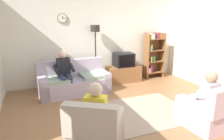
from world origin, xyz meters
TOP-DOWN VIEW (x-y plane):
  - ground_plane at (0.00, 0.00)m, footprint 12.00×12.00m
  - back_wall_assembly at (-0.00, 2.66)m, footprint 6.20×0.17m
  - couch at (-0.98, 1.80)m, footprint 1.95×1.00m
  - tv_stand at (0.75, 2.25)m, footprint 1.10×0.56m
  - tv at (0.75, 2.23)m, footprint 0.60×0.49m
  - bookshelf at (1.90, 2.32)m, footprint 0.68×0.36m
  - floor_lamp at (-0.16, 2.35)m, footprint 0.28×0.28m
  - armchair_near_window at (-1.15, -0.84)m, footprint 1.14×1.17m
  - armchair_near_bookshelf at (1.04, -0.99)m, footprint 0.88×0.95m
  - area_rug at (0.12, 0.02)m, footprint 2.20×1.70m
  - person_on_couch at (-1.24, 1.69)m, footprint 0.53×0.55m
  - person_in_left_armchair at (-1.10, -0.76)m, footprint 0.61×0.64m
  - person_in_right_armchair at (1.04, -0.90)m, footprint 0.54×0.56m

SIDE VIEW (x-z plane):
  - ground_plane at x=0.00m, z-range 0.00..0.00m
  - area_rug at x=0.12m, z-range 0.00..0.01m
  - tv_stand at x=0.75m, z-range 0.00..0.52m
  - armchair_near_window at x=-1.15m, z-range -0.16..0.74m
  - armchair_near_bookshelf at x=1.04m, z-range -0.16..0.74m
  - couch at x=-0.98m, z-range -0.14..0.76m
  - person_in_left_armchair at x=-1.10m, z-range 0.04..1.16m
  - person_in_right_armchair at x=1.04m, z-range 0.04..1.16m
  - person_on_couch at x=-1.24m, z-range 0.08..1.32m
  - tv at x=0.75m, z-range 0.52..0.96m
  - bookshelf at x=1.90m, z-range 0.05..1.62m
  - back_wall_assembly at x=0.00m, z-range 0.00..2.70m
  - floor_lamp at x=-0.16m, z-range 0.53..2.38m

